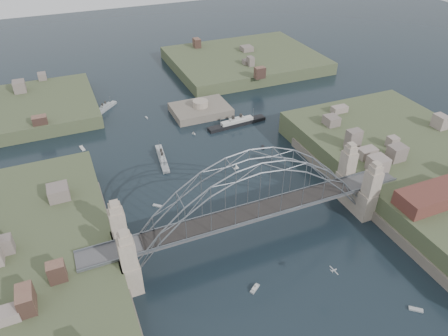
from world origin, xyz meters
TOP-DOWN VIEW (x-y plane):
  - ground at (0.00, 0.00)m, footprint 500.00×500.00m
  - bridge at (0.00, 0.00)m, footprint 84.00×13.80m
  - shore_west at (-57.32, 0.00)m, footprint 50.50×90.00m
  - shore_east at (57.32, 0.00)m, footprint 50.50×90.00m
  - headland_nw at (-55.00, 95.00)m, footprint 60.00×45.00m
  - headland_ne at (50.00, 110.00)m, footprint 70.00×55.00m
  - fort_island at (12.00, 70.00)m, footprint 22.00×16.00m
  - wharf_shed at (44.00, -14.00)m, footprint 20.00×8.00m
  - naval_cruiser_near at (-11.17, 43.51)m, footprint 3.95×16.36m
  - naval_cruiser_far at (-22.34, 87.32)m, footprint 11.19×11.31m
  - ocean_liner at (21.14, 55.60)m, footprint 23.37×4.96m
  - aeroplane at (8.16, -22.37)m, footprint 1.49×2.79m
  - small_boat_a at (-18.95, 21.18)m, footprint 2.60×2.41m
  - small_boat_b at (9.04, 29.42)m, footprint 1.83×1.08m
  - small_boat_c at (-6.60, -15.31)m, footprint 2.95×2.45m
  - small_boat_d at (22.62, 37.37)m, footprint 1.74×2.54m
  - small_boat_e at (-34.43, 60.92)m, footprint 1.74×3.51m
  - small_boat_f at (3.87, 55.19)m, footprint 1.07×1.41m
  - small_boat_g at (22.47, -33.52)m, footprint 2.83×2.56m
  - small_boat_h at (-8.66, 74.36)m, footprint 0.81×1.81m
  - small_boat_i at (35.95, 16.37)m, footprint 1.01×2.54m

SIDE VIEW (x-z plane):
  - fort_island at x=12.00m, z-range -5.04..4.36m
  - ground at x=0.00m, z-range 0.00..0.00m
  - small_boat_a at x=-18.95m, z-range -0.08..0.38m
  - small_boat_d at x=22.62m, z-range -0.08..0.38m
  - small_boat_e at x=-34.43m, z-range -0.08..0.38m
  - small_boat_g at x=22.47m, z-range -0.08..0.38m
  - small_boat_h at x=-8.66m, z-range -0.08..0.38m
  - small_boat_i at x=35.95m, z-range -0.08..0.38m
  - small_boat_c at x=-6.60m, z-range -0.43..0.99m
  - small_boat_f at x=3.87m, z-range -0.41..1.02m
  - headland_nw at x=-55.00m, z-range -4.00..5.00m
  - naval_cruiser_far at x=-22.34m, z-range -1.63..3.09m
  - headland_ne at x=50.00m, z-range -4.00..5.50m
  - naval_cruiser_near at x=-11.17m, z-range -1.68..3.19m
  - ocean_liner at x=21.14m, z-range -1.96..3.73m
  - small_boat_b at x=9.04m, z-range -0.21..2.17m
  - shore_west at x=-57.32m, z-range -4.03..7.97m
  - shore_east at x=57.32m, z-range -4.03..7.97m
  - aeroplane at x=8.16m, z-range 6.78..7.18m
  - wharf_shed at x=44.00m, z-range 8.00..12.00m
  - bridge at x=0.00m, z-range 0.02..24.62m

